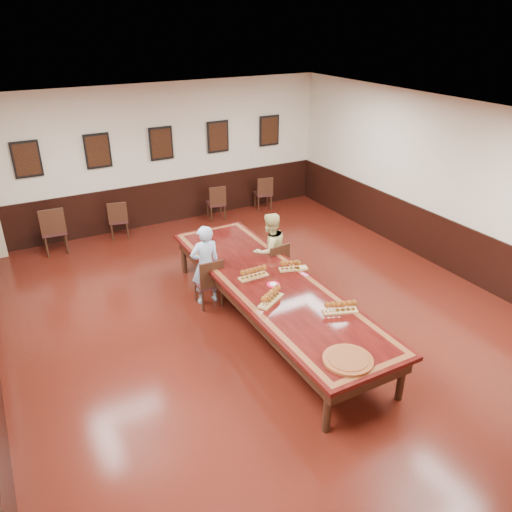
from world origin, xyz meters
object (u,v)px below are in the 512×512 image
spare_chair_a (53,229)px  spare_chair_c (216,202)px  spare_chair_b (118,219)px  carved_platter (348,360)px  chair_woman (273,265)px  person_man (205,265)px  conference_table (271,290)px  chair_man (208,281)px  person_woman (270,250)px  spare_chair_d (263,192)px

spare_chair_a → spare_chair_c: (3.72, 0.11, -0.08)m
spare_chair_b → carved_platter: size_ratio=1.38×
chair_woman → person_man: person_man is taller
carved_platter → conference_table: bearing=85.4°
chair_man → conference_table: bearing=123.8°
chair_man → person_woman: size_ratio=0.63×
conference_table → person_man: bearing=119.4°
chair_man → person_man: bearing=-90.0°
chair_man → carved_platter: (0.47, -3.16, 0.33)m
spare_chair_d → person_woman: (-1.86, -3.54, 0.27)m
chair_woman → spare_chair_d: chair_woman is taller
chair_man → spare_chair_b: (-0.59, 3.59, -0.01)m
chair_man → chair_woman: (1.27, -0.01, 0.00)m
spare_chair_a → spare_chair_b: (1.37, 0.15, -0.08)m
chair_man → chair_woman: chair_woman is taller
spare_chair_c → person_man: person_man is taller
spare_chair_b → carved_platter: bearing=111.1°
spare_chair_c → spare_chair_d: (1.35, 0.07, -0.00)m
conference_table → carved_platter: size_ratio=7.94×
spare_chair_a → spare_chair_d: bearing=-175.0°
spare_chair_a → spare_chair_d: size_ratio=1.19×
spare_chair_b → conference_table: (1.23, -4.62, 0.17)m
conference_table → carved_platter: carved_platter is taller
chair_man → spare_chair_d: 4.77m
chair_man → conference_table: (0.64, -1.03, 0.17)m
chair_man → spare_chair_b: size_ratio=1.02×
chair_man → spare_chair_c: chair_man is taller
chair_man → chair_woman: size_ratio=0.99×
person_woman → carved_platter: (-0.79, -3.24, 0.07)m
chair_woman → person_man: 1.29m
spare_chair_d → conference_table: spare_chair_d is taller
spare_chair_c → person_woman: 3.51m
spare_chair_c → conference_table: size_ratio=0.17×
chair_man → conference_table: chair_man is taller
spare_chair_c → spare_chair_d: spare_chair_c is taller
spare_chair_a → conference_table: size_ratio=0.21×
person_woman → chair_man: bearing=-5.0°
chair_man → person_woman: person_woman is taller
spare_chair_a → chair_woman: bearing=136.0°
spare_chair_c → spare_chair_a: bearing=10.1°
spare_chair_c → person_man: (-1.76, -3.45, 0.28)m
spare_chair_a → spare_chair_b: 1.38m
chair_man → spare_chair_d: chair_man is taller
chair_man → spare_chair_b: chair_man is taller
chair_man → carved_platter: 3.21m
person_man → person_woman: bearing=-178.4°
chair_woman → conference_table: size_ratio=0.18×
spare_chair_b → spare_chair_d: size_ratio=1.01×
chair_woman → spare_chair_b: size_ratio=1.03×
chair_man → spare_chair_a: size_ratio=0.87×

